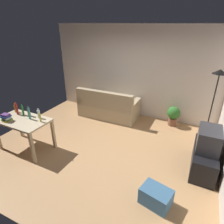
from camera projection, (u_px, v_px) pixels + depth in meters
The scene contains 17 objects.
ground_plane at pixel (99, 148), 4.60m from camera, with size 5.20×4.40×0.02m, color tan.
wall_rear at pixel (133, 72), 5.83m from camera, with size 5.20×0.10×2.70m, color silver.
couch at pixel (108, 108), 5.98m from camera, with size 1.81×0.84×0.92m.
tv_stand at pixel (204, 159), 3.85m from camera, with size 0.44×1.10×0.48m.
tv at pixel (209, 139), 3.65m from camera, with size 0.41×0.60×0.44m.
torchiere_lamp at pixel (216, 87), 4.27m from camera, with size 0.32×0.32×1.81m.
desk at pixel (23, 124), 4.32m from camera, with size 1.22×0.73×0.76m.
potted_plant at pixel (173, 115), 5.48m from camera, with size 0.36×0.36×0.57m.
storage_box at pixel (156, 197), 3.12m from camera, with size 0.48×0.34×0.30m, color #386084.
bottle_amber at pixel (16, 108), 4.59m from camera, with size 0.06×0.06×0.22m.
bottle_red at pixel (17, 109), 4.46m from camera, with size 0.05×0.05×0.30m.
bottle_green at pixel (23, 110), 4.43m from camera, with size 0.04×0.04×0.27m.
bottle_dark at pixel (29, 112), 4.40m from camera, with size 0.06×0.06×0.24m.
bottle_tall at pixel (29, 114), 4.24m from camera, with size 0.05×0.05×0.30m.
bottle_clear at pixel (39, 114), 4.30m from camera, with size 0.06×0.06×0.23m.
bottle_squat at pixel (40, 118), 4.14m from camera, with size 0.04×0.04×0.22m.
book_stack at pixel (6, 118), 4.19m from camera, with size 0.20×0.21×0.16m.
Camera 1 is at (1.90, -3.31, 2.72)m, focal length 30.82 mm.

